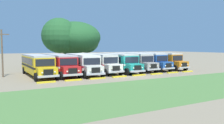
{
  "coord_description": "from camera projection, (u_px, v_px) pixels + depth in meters",
  "views": [
    {
      "loc": [
        -15.56,
        -24.53,
        3.94
      ],
      "look_at": [
        0.0,
        4.24,
        1.6
      ],
      "focal_mm": 35.03,
      "sensor_mm": 36.0,
      "label": 1
    }
  ],
  "objects": [
    {
      "name": "parked_bus_slot_5",
      "position": [
        131.0,
        61.0,
        36.55
      ],
      "size": [
        2.89,
        10.86,
        2.82
      ],
      "rotation": [
        0.0,
        0.0,
        -1.55
      ],
      "color": "#9E9993",
      "rests_on": "ground_plane"
    },
    {
      "name": "broad_shade_tree",
      "position": [
        72.0,
        38.0,
        42.73
      ],
      "size": [
        12.07,
        10.49,
        9.17
      ],
      "color": "brown",
      "rests_on": "ground_plane"
    },
    {
      "name": "parked_bus_slot_4",
      "position": [
        117.0,
        61.0,
        34.37
      ],
      "size": [
        2.7,
        10.84,
        2.82
      ],
      "rotation": [
        0.0,
        0.0,
        -1.57
      ],
      "color": "teal",
      "rests_on": "ground_plane"
    },
    {
      "name": "curb_wheelstop_2",
      "position": [
        98.0,
        78.0,
        26.52
      ],
      "size": [
        2.0,
        0.36,
        0.15
      ],
      "primitive_type": "cube",
      "color": "yellow",
      "rests_on": "ground_plane"
    },
    {
      "name": "curb_wheelstop_7",
      "position": [
        187.0,
        71.0,
        33.76
      ],
      "size": [
        2.0,
        0.36,
        0.15
      ],
      "primitive_type": "cube",
      "color": "yellow",
      "rests_on": "ground_plane"
    },
    {
      "name": "curb_wheelstop_4",
      "position": [
        139.0,
        75.0,
        29.42
      ],
      "size": [
        2.0,
        0.36,
        0.15
      ],
      "primitive_type": "cube",
      "color": "yellow",
      "rests_on": "ground_plane"
    },
    {
      "name": "parked_bus_slot_7",
      "position": [
        159.0,
        60.0,
        39.28
      ],
      "size": [
        3.01,
        10.88,
        2.82
      ],
      "rotation": [
        0.0,
        0.0,
        -1.53
      ],
      "color": "orange",
      "rests_on": "ground_plane"
    },
    {
      "name": "utility_pole",
      "position": [
        2.0,
        52.0,
        27.77
      ],
      "size": [
        1.8,
        0.2,
        6.08
      ],
      "color": "brown",
      "rests_on": "ground_plane"
    },
    {
      "name": "curb_wheelstop_0",
      "position": [
        46.0,
        82.0,
        23.62
      ],
      "size": [
        2.0,
        0.36,
        0.15
      ],
      "primitive_type": "cube",
      "color": "yellow",
      "rests_on": "ground_plane"
    },
    {
      "name": "foreground_grass_strip",
      "position": [
        176.0,
        87.0,
        21.33
      ],
      "size": [
        80.0,
        10.52,
        0.01
      ],
      "primitive_type": "cube",
      "color": "#4C7538",
      "rests_on": "ground_plane"
    },
    {
      "name": "curb_wheelstop_5",
      "position": [
        157.0,
        74.0,
        30.86
      ],
      "size": [
        2.0,
        0.36,
        0.15
      ],
      "primitive_type": "cube",
      "color": "yellow",
      "rests_on": "ground_plane"
    },
    {
      "name": "curb_wheelstop_3",
      "position": [
        119.0,
        77.0,
        27.97
      ],
      "size": [
        2.0,
        0.36,
        0.15
      ],
      "primitive_type": "cube",
      "color": "yellow",
      "rests_on": "ground_plane"
    },
    {
      "name": "parked_bus_slot_1",
      "position": [
        58.0,
        63.0,
        30.44
      ],
      "size": [
        3.01,
        10.88,
        2.82
      ],
      "rotation": [
        0.0,
        0.0,
        -1.53
      ],
      "color": "red",
      "rests_on": "ground_plane"
    },
    {
      "name": "parked_bus_slot_3",
      "position": [
        97.0,
        62.0,
        33.54
      ],
      "size": [
        2.92,
        10.87,
        2.82
      ],
      "rotation": [
        0.0,
        0.0,
        -1.54
      ],
      "color": "silver",
      "rests_on": "ground_plane"
    },
    {
      "name": "curb_wheelstop_6",
      "position": [
        173.0,
        73.0,
        32.31
      ],
      "size": [
        2.0,
        0.36,
        0.15
      ],
      "primitive_type": "cube",
      "color": "yellow",
      "rests_on": "ground_plane"
    },
    {
      "name": "parked_bus_slot_2",
      "position": [
        82.0,
        63.0,
        31.5
      ],
      "size": [
        3.26,
        10.93,
        2.82
      ],
      "rotation": [
        0.0,
        0.0,
        -1.63
      ],
      "color": "silver",
      "rests_on": "ground_plane"
    },
    {
      "name": "parked_bus_slot_0",
      "position": [
        37.0,
        64.0,
        29.16
      ],
      "size": [
        3.03,
        10.89,
        2.82
      ],
      "rotation": [
        0.0,
        0.0,
        -1.53
      ],
      "color": "yellow",
      "rests_on": "ground_plane"
    },
    {
      "name": "parked_bus_slot_6",
      "position": [
        145.0,
        60.0,
        37.89
      ],
      "size": [
        3.03,
        10.88,
        2.82
      ],
      "rotation": [
        0.0,
        0.0,
        -1.53
      ],
      "color": "#23519E",
      "rests_on": "ground_plane"
    },
    {
      "name": "ground_plane",
      "position": [
        127.0,
        76.0,
        29.19
      ],
      "size": [
        220.0,
        220.0,
        0.0
      ],
      "primitive_type": "plane",
      "color": "#84755B"
    },
    {
      "name": "curb_wheelstop_1",
      "position": [
        73.0,
        80.0,
        25.07
      ],
      "size": [
        2.0,
        0.36,
        0.15
      ],
      "primitive_type": "cube",
      "color": "yellow",
      "rests_on": "ground_plane"
    }
  ]
}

